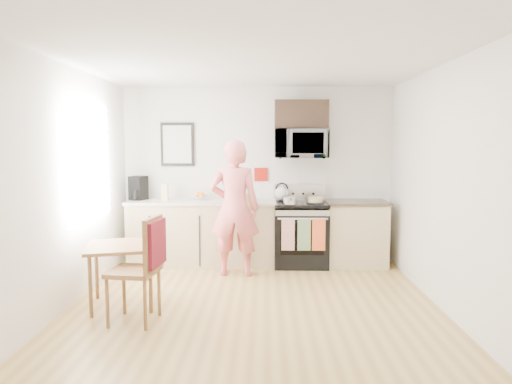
{
  "coord_description": "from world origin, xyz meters",
  "views": [
    {
      "loc": [
        0.12,
        -4.55,
        1.76
      ],
      "look_at": [
        0.0,
        1.0,
        1.17
      ],
      "focal_mm": 32.0,
      "sensor_mm": 36.0,
      "label": 1
    }
  ],
  "objects_px": {
    "range": "(301,235)",
    "chair": "(148,255)",
    "person": "(235,208)",
    "microwave": "(301,144)",
    "cake": "(315,200)",
    "dining_table": "(122,252)"
  },
  "relations": [
    {
      "from": "range",
      "to": "chair",
      "type": "bearing_deg",
      "value": -127.0
    },
    {
      "from": "person",
      "to": "chair",
      "type": "relative_size",
      "value": 1.72
    },
    {
      "from": "chair",
      "to": "person",
      "type": "bearing_deg",
      "value": 72.96
    },
    {
      "from": "person",
      "to": "chair",
      "type": "height_order",
      "value": "person"
    },
    {
      "from": "range",
      "to": "person",
      "type": "height_order",
      "value": "person"
    },
    {
      "from": "microwave",
      "to": "chair",
      "type": "xyz_separation_m",
      "value": [
        -1.66,
        -2.3,
        -1.08
      ]
    },
    {
      "from": "chair",
      "to": "cake",
      "type": "bearing_deg",
      "value": 55.14
    },
    {
      "from": "microwave",
      "to": "range",
      "type": "bearing_deg",
      "value": -89.94
    },
    {
      "from": "dining_table",
      "to": "cake",
      "type": "height_order",
      "value": "cake"
    },
    {
      "from": "microwave",
      "to": "person",
      "type": "bearing_deg",
      "value": -145.65
    },
    {
      "from": "range",
      "to": "person",
      "type": "distance_m",
      "value": 1.16
    },
    {
      "from": "microwave",
      "to": "cake",
      "type": "height_order",
      "value": "microwave"
    },
    {
      "from": "chair",
      "to": "cake",
      "type": "height_order",
      "value": "chair"
    },
    {
      "from": "microwave",
      "to": "chair",
      "type": "relative_size",
      "value": 0.72
    },
    {
      "from": "dining_table",
      "to": "range",
      "type": "bearing_deg",
      "value": 39.77
    },
    {
      "from": "microwave",
      "to": "dining_table",
      "type": "bearing_deg",
      "value": -138.55
    },
    {
      "from": "microwave",
      "to": "person",
      "type": "distance_m",
      "value": 1.41
    },
    {
      "from": "person",
      "to": "chair",
      "type": "xyz_separation_m",
      "value": [
        -0.73,
        -1.67,
        -0.23
      ]
    },
    {
      "from": "range",
      "to": "cake",
      "type": "xyz_separation_m",
      "value": [
        0.19,
        -0.11,
        0.53
      ]
    },
    {
      "from": "chair",
      "to": "cake",
      "type": "xyz_separation_m",
      "value": [
        1.85,
        2.09,
        0.28
      ]
    },
    {
      "from": "range",
      "to": "dining_table",
      "type": "relative_size",
      "value": 1.52
    },
    {
      "from": "range",
      "to": "person",
      "type": "relative_size",
      "value": 0.64
    }
  ]
}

